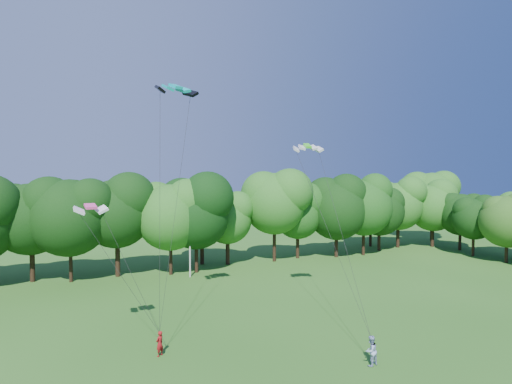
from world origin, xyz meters
name	(u,v)px	position (x,y,z in m)	size (l,w,h in m)	color
utility_pole	(190,242)	(0.07, 31.95, 4.09)	(1.53, 0.60, 7.95)	#B6B5AC
kite_flyer_left	(160,344)	(-7.56, 12.89, 0.82)	(0.60, 0.39, 1.64)	maroon
kite_flyer_right	(371,351)	(3.89, 5.92, 0.93)	(0.90, 0.70, 1.86)	#98A7D4
kite_teal	(176,86)	(-5.52, 16.27, 18.24)	(3.16, 1.81, 0.62)	#05ABAB
kite_green	(307,146)	(5.43, 15.51, 14.24)	(2.63, 1.76, 0.51)	#41DF21
kite_pink	(90,206)	(-11.46, 15.11, 9.73)	(2.16, 1.21, 0.35)	#F64497
tree_back_center	(196,207)	(1.41, 33.79, 7.97)	(8.77, 8.77, 12.76)	#302212
tree_back_east	(371,206)	(33.08, 38.66, 6.70)	(7.38, 7.38, 10.74)	#311C13
tree_flank_east	(507,211)	(40.89, 20.80, 6.98)	(7.69, 7.69, 11.19)	#362515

